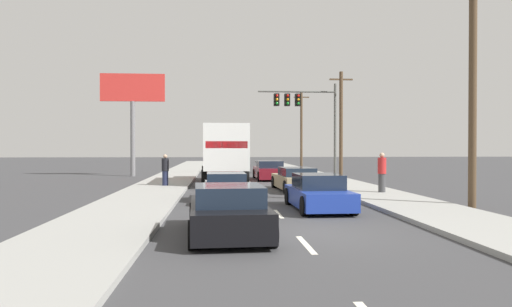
{
  "coord_description": "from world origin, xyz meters",
  "views": [
    {
      "loc": [
        -1.96,
        -12.01,
        2.19
      ],
      "look_at": [
        0.26,
        16.29,
        1.82
      ],
      "focal_mm": 33.8,
      "sensor_mm": 36.0,
      "label": 1
    }
  ],
  "objects_px": {
    "pedestrian_mid_block": "(165,170)",
    "car_black": "(228,212)",
    "utility_pole_mid": "(341,122)",
    "car_gray": "(226,188)",
    "pedestrian_near_corner": "(382,172)",
    "utility_pole_near": "(473,84)",
    "car_maroon": "(270,171)",
    "car_tan": "(296,180)",
    "utility_pole_far": "(301,128)",
    "box_truck": "(224,151)",
    "roadside_billboard": "(133,101)",
    "traffic_signal_mast": "(301,107)",
    "car_blue": "(318,193)"
  },
  "relations": [
    {
      "from": "car_black",
      "to": "utility_pole_near",
      "type": "xyz_separation_m",
      "value": [
        8.87,
        4.78,
        3.86
      ]
    },
    {
      "from": "box_truck",
      "to": "utility_pole_mid",
      "type": "relative_size",
      "value": 1.04
    },
    {
      "from": "pedestrian_mid_block",
      "to": "traffic_signal_mast",
      "type": "bearing_deg",
      "value": 50.76
    },
    {
      "from": "car_black",
      "to": "utility_pole_mid",
      "type": "relative_size",
      "value": 0.54
    },
    {
      "from": "utility_pole_mid",
      "to": "roadside_billboard",
      "type": "height_order",
      "value": "utility_pole_mid"
    },
    {
      "from": "utility_pole_far",
      "to": "pedestrian_near_corner",
      "type": "distance_m",
      "value": 33.89
    },
    {
      "from": "roadside_billboard",
      "to": "car_black",
      "type": "bearing_deg",
      "value": -75.1
    },
    {
      "from": "roadside_billboard",
      "to": "pedestrian_near_corner",
      "type": "relative_size",
      "value": 4.3
    },
    {
      "from": "car_gray",
      "to": "utility_pole_mid",
      "type": "xyz_separation_m",
      "value": [
        9.16,
        17.01,
        3.61
      ]
    },
    {
      "from": "utility_pole_near",
      "to": "utility_pole_far",
      "type": "height_order",
      "value": "utility_pole_near"
    },
    {
      "from": "car_tan",
      "to": "car_blue",
      "type": "relative_size",
      "value": 1.11
    },
    {
      "from": "box_truck",
      "to": "utility_pole_near",
      "type": "height_order",
      "value": "utility_pole_near"
    },
    {
      "from": "utility_pole_mid",
      "to": "pedestrian_near_corner",
      "type": "distance_m",
      "value": 15.65
    },
    {
      "from": "box_truck",
      "to": "pedestrian_near_corner",
      "type": "height_order",
      "value": "box_truck"
    },
    {
      "from": "car_blue",
      "to": "pedestrian_near_corner",
      "type": "distance_m",
      "value": 6.2
    },
    {
      "from": "car_tan",
      "to": "pedestrian_near_corner",
      "type": "relative_size",
      "value": 2.61
    },
    {
      "from": "car_black",
      "to": "car_tan",
      "type": "height_order",
      "value": "car_black"
    },
    {
      "from": "utility_pole_near",
      "to": "traffic_signal_mast",
      "type": "bearing_deg",
      "value": 97.31
    },
    {
      "from": "utility_pole_near",
      "to": "utility_pole_mid",
      "type": "xyz_separation_m",
      "value": [
        0.36,
        19.96,
        -0.3
      ]
    },
    {
      "from": "pedestrian_mid_block",
      "to": "utility_pole_near",
      "type": "bearing_deg",
      "value": -38.17
    },
    {
      "from": "utility_pole_far",
      "to": "roadside_billboard",
      "type": "distance_m",
      "value": 24.21
    },
    {
      "from": "car_blue",
      "to": "utility_pole_near",
      "type": "xyz_separation_m",
      "value": [
        5.62,
        -0.01,
        3.88
      ]
    },
    {
      "from": "car_gray",
      "to": "car_tan",
      "type": "relative_size",
      "value": 0.91
    },
    {
      "from": "utility_pole_far",
      "to": "car_tan",
      "type": "bearing_deg",
      "value": -100.38
    },
    {
      "from": "car_gray",
      "to": "utility_pole_mid",
      "type": "distance_m",
      "value": 19.66
    },
    {
      "from": "box_truck",
      "to": "utility_pole_mid",
      "type": "xyz_separation_m",
      "value": [
        9.15,
        7.92,
        2.18
      ]
    },
    {
      "from": "car_black",
      "to": "traffic_signal_mast",
      "type": "height_order",
      "value": "traffic_signal_mast"
    },
    {
      "from": "car_maroon",
      "to": "car_tan",
      "type": "relative_size",
      "value": 1.0
    },
    {
      "from": "car_maroon",
      "to": "box_truck",
      "type": "bearing_deg",
      "value": -131.14
    },
    {
      "from": "car_tan",
      "to": "traffic_signal_mast",
      "type": "distance_m",
      "value": 14.49
    },
    {
      "from": "traffic_signal_mast",
      "to": "pedestrian_mid_block",
      "type": "relative_size",
      "value": 4.33
    },
    {
      "from": "car_gray",
      "to": "pedestrian_near_corner",
      "type": "xyz_separation_m",
      "value": [
        7.12,
        1.82,
        0.51
      ]
    },
    {
      "from": "box_truck",
      "to": "car_gray",
      "type": "relative_size",
      "value": 1.96
    },
    {
      "from": "box_truck",
      "to": "pedestrian_near_corner",
      "type": "xyz_separation_m",
      "value": [
        7.12,
        -7.28,
        -0.92
      ]
    },
    {
      "from": "car_gray",
      "to": "car_blue",
      "type": "height_order",
      "value": "car_blue"
    },
    {
      "from": "car_black",
      "to": "utility_pole_far",
      "type": "height_order",
      "value": "utility_pole_far"
    },
    {
      "from": "car_black",
      "to": "roadside_billboard",
      "type": "height_order",
      "value": "roadside_billboard"
    },
    {
      "from": "box_truck",
      "to": "car_maroon",
      "type": "bearing_deg",
      "value": 48.86
    },
    {
      "from": "car_maroon",
      "to": "utility_pole_mid",
      "type": "height_order",
      "value": "utility_pole_mid"
    },
    {
      "from": "pedestrian_mid_block",
      "to": "car_black",
      "type": "bearing_deg",
      "value": -77.78
    },
    {
      "from": "traffic_signal_mast",
      "to": "box_truck",
      "type": "bearing_deg",
      "value": -125.17
    },
    {
      "from": "utility_pole_near",
      "to": "pedestrian_near_corner",
      "type": "bearing_deg",
      "value": 109.33
    },
    {
      "from": "car_black",
      "to": "utility_pole_mid",
      "type": "distance_m",
      "value": 26.65
    },
    {
      "from": "utility_pole_mid",
      "to": "pedestrian_near_corner",
      "type": "height_order",
      "value": "utility_pole_mid"
    },
    {
      "from": "car_maroon",
      "to": "roadside_billboard",
      "type": "height_order",
      "value": "roadside_billboard"
    },
    {
      "from": "utility_pole_far",
      "to": "traffic_signal_mast",
      "type": "bearing_deg",
      "value": -100.06
    },
    {
      "from": "car_tan",
      "to": "car_black",
      "type": "bearing_deg",
      "value": -106.77
    },
    {
      "from": "roadside_billboard",
      "to": "utility_pole_far",
      "type": "bearing_deg",
      "value": 48.51
    },
    {
      "from": "utility_pole_near",
      "to": "utility_pole_far",
      "type": "relative_size",
      "value": 1.01
    },
    {
      "from": "car_blue",
      "to": "traffic_signal_mast",
      "type": "relative_size",
      "value": 0.59
    }
  ]
}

